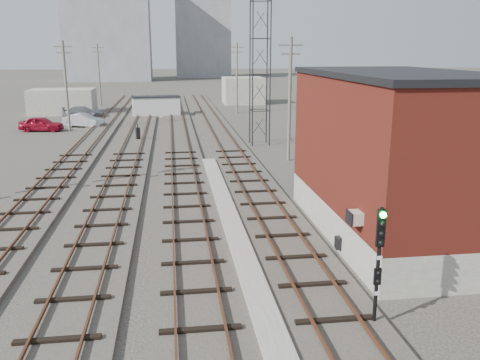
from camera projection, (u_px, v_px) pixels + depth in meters
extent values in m
plane|color=#282621|center=(187.00, 112.00, 68.10)|extent=(320.00, 320.00, 0.00)
cube|color=#332D28|center=(221.00, 136.00, 48.25)|extent=(3.20, 90.00, 0.20)
cube|color=#4C2816|center=(213.00, 134.00, 48.10)|extent=(0.07, 90.00, 0.12)
cube|color=#4C2816|center=(229.00, 134.00, 48.29)|extent=(0.07, 90.00, 0.12)
cube|color=#332D28|center=(179.00, 137.00, 47.73)|extent=(3.20, 90.00, 0.20)
cube|color=#4C2816|center=(171.00, 135.00, 47.58)|extent=(0.07, 90.00, 0.12)
cube|color=#4C2816|center=(186.00, 135.00, 47.77)|extent=(0.07, 90.00, 0.12)
cube|color=#332D28|center=(136.00, 138.00, 47.21)|extent=(3.20, 90.00, 0.20)
cube|color=#4C2816|center=(128.00, 136.00, 47.06)|extent=(0.07, 90.00, 0.12)
cube|color=#4C2816|center=(143.00, 136.00, 47.24)|extent=(0.07, 90.00, 0.12)
cube|color=#332D28|center=(91.00, 139.00, 46.69)|extent=(3.20, 90.00, 0.20)
cube|color=#4C2816|center=(83.00, 137.00, 46.54)|extent=(0.07, 90.00, 0.12)
cube|color=#4C2816|center=(99.00, 137.00, 46.72)|extent=(0.07, 90.00, 0.12)
cube|color=gray|center=(231.00, 223.00, 23.99)|extent=(0.90, 28.00, 0.26)
cube|color=gray|center=(391.00, 218.00, 22.83)|extent=(6.00, 12.00, 1.50)
cube|color=#551614|center=(396.00, 141.00, 21.96)|extent=(6.00, 12.00, 5.50)
cube|color=black|center=(402.00, 74.00, 21.25)|extent=(6.20, 12.20, 0.25)
cube|color=beige|center=(355.00, 218.00, 18.20)|extent=(0.45, 0.62, 0.45)
cube|color=black|center=(338.00, 243.00, 20.57)|extent=(0.20, 0.35, 0.50)
cylinder|color=black|center=(253.00, 57.00, 42.14)|extent=(0.10, 0.10, 15.00)
cylinder|color=black|center=(270.00, 57.00, 42.34)|extent=(0.10, 0.10, 15.00)
cylinder|color=black|center=(250.00, 57.00, 43.58)|extent=(0.10, 0.10, 15.00)
cylinder|color=black|center=(267.00, 57.00, 43.78)|extent=(0.10, 0.10, 15.00)
cylinder|color=#595147|center=(66.00, 87.00, 50.96)|extent=(0.24, 0.24, 9.00)
cube|color=#595147|center=(63.00, 47.00, 49.99)|extent=(1.80, 0.12, 0.12)
cube|color=#595147|center=(63.00, 53.00, 50.14)|extent=(1.40, 0.12, 0.12)
cylinder|color=#595147|center=(99.00, 75.00, 74.95)|extent=(0.24, 0.24, 9.00)
cube|color=#595147|center=(97.00, 48.00, 73.98)|extent=(1.80, 0.12, 0.12)
cube|color=#595147|center=(98.00, 52.00, 74.13)|extent=(1.40, 0.12, 0.12)
cylinder|color=#595147|center=(290.00, 100.00, 37.12)|extent=(0.24, 0.24, 9.00)
cube|color=#595147|center=(291.00, 45.00, 36.15)|extent=(1.80, 0.12, 0.12)
cube|color=#595147|center=(291.00, 54.00, 36.30)|extent=(1.40, 0.12, 0.12)
cylinder|color=#595147|center=(237.00, 78.00, 65.91)|extent=(0.24, 0.24, 9.00)
cube|color=#595147|center=(237.00, 47.00, 64.94)|extent=(1.80, 0.12, 0.12)
cube|color=#595147|center=(237.00, 52.00, 65.09)|extent=(1.40, 0.12, 0.12)
cube|color=gray|center=(108.00, 23.00, 134.01)|extent=(22.00, 14.00, 30.00)
cube|color=gray|center=(202.00, 33.00, 152.29)|extent=(16.00, 12.00, 26.00)
cube|color=gray|center=(63.00, 102.00, 65.62)|extent=(8.00, 5.00, 3.20)
cube|color=gray|center=(243.00, 90.00, 78.38)|extent=(6.00, 6.00, 4.00)
cube|color=gray|center=(374.00, 325.00, 15.28)|extent=(0.40, 0.40, 0.10)
cylinder|color=black|center=(378.00, 269.00, 14.83)|extent=(0.11, 0.11, 3.76)
cube|color=black|center=(381.00, 228.00, 14.50)|extent=(0.24, 0.10, 1.13)
sphere|color=#0CE533|center=(383.00, 215.00, 14.30)|extent=(0.19, 0.19, 0.19)
sphere|color=black|center=(383.00, 224.00, 14.37)|extent=(0.19, 0.19, 0.19)
sphere|color=black|center=(382.00, 234.00, 14.44)|extent=(0.19, 0.19, 0.19)
sphere|color=black|center=(381.00, 243.00, 14.51)|extent=(0.19, 0.19, 0.19)
cube|color=black|center=(377.00, 276.00, 14.87)|extent=(0.21, 0.09, 0.52)
cube|color=white|center=(380.00, 258.00, 14.66)|extent=(0.15, 0.02, 0.11)
cube|color=white|center=(377.00, 293.00, 14.94)|extent=(0.15, 0.02, 0.11)
cube|color=black|center=(138.00, 134.00, 46.20)|extent=(0.44, 0.44, 1.13)
cylinder|color=black|center=(137.00, 126.00, 46.02)|extent=(0.09, 0.09, 0.34)
cube|color=silver|center=(156.00, 107.00, 63.44)|extent=(5.97, 3.00, 2.40)
cube|color=black|center=(156.00, 97.00, 63.13)|extent=(6.18, 3.21, 0.11)
imported|color=maroon|center=(41.00, 124.00, 51.81)|extent=(4.55, 2.32, 1.49)
imported|color=#B9BBC2|center=(84.00, 120.00, 54.60)|extent=(4.66, 3.01, 1.45)
imported|color=slate|center=(84.00, 113.00, 61.28)|extent=(5.18, 2.44, 1.46)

